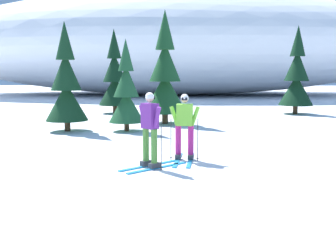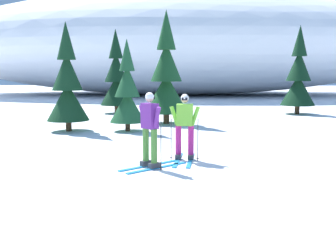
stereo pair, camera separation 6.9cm
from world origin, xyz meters
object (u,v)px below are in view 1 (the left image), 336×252
(pine_tree_center, at_px, (126,93))
(skier_lime_jacket, at_px, (185,126))
(skier_purple_jacket, at_px, (150,129))
(pine_tree_center_right, at_px, (165,77))
(pine_tree_center_left, at_px, (115,78))
(pine_tree_far_right, at_px, (297,77))
(pine_tree_far_left, at_px, (66,86))

(pine_tree_center, bearing_deg, skier_lime_jacket, -66.55)
(skier_purple_jacket, distance_m, pine_tree_center_right, 8.45)
(skier_lime_jacket, height_order, skier_purple_jacket, skier_purple_jacket)
(pine_tree_center_left, distance_m, pine_tree_far_right, 9.93)
(skier_lime_jacket, distance_m, pine_tree_far_left, 6.79)
(pine_tree_far_left, bearing_deg, pine_tree_center, 2.82)
(skier_lime_jacket, bearing_deg, pine_tree_far_right, 62.92)
(pine_tree_center_left, bearing_deg, pine_tree_center_right, -56.06)
(skier_lime_jacket, relative_size, pine_tree_center, 0.49)
(pine_tree_center_left, relative_size, pine_tree_far_right, 0.97)
(skier_lime_jacket, distance_m, pine_tree_center, 5.61)
(skier_purple_jacket, bearing_deg, pine_tree_center_left, 103.20)
(skier_purple_jacket, xyz_separation_m, pine_tree_far_right, (6.93, 12.86, 1.06))
(pine_tree_far_right, bearing_deg, pine_tree_center, -140.63)
(pine_tree_far_left, bearing_deg, skier_purple_jacket, -57.98)
(pine_tree_center_right, bearing_deg, pine_tree_far_right, 32.87)
(pine_tree_far_left, relative_size, pine_tree_center_left, 0.91)
(skier_lime_jacket, xyz_separation_m, pine_tree_far_right, (6.11, 11.96, 1.11))
(pine_tree_center, bearing_deg, pine_tree_center_left, 103.25)
(skier_lime_jacket, relative_size, pine_tree_far_left, 0.42)
(pine_tree_center_right, xyz_separation_m, pine_tree_far_right, (6.95, 4.49, -0.07))
(pine_tree_far_left, bearing_deg, pine_tree_center_left, 84.25)
(pine_tree_far_right, bearing_deg, skier_purple_jacket, -118.31)
(skier_lime_jacket, relative_size, pine_tree_far_right, 0.37)
(pine_tree_center_right, relative_size, pine_tree_far_right, 1.04)
(pine_tree_center, relative_size, pine_tree_center_right, 0.71)
(pine_tree_center_right, bearing_deg, skier_purple_jacket, -89.84)
(skier_purple_jacket, distance_m, pine_tree_far_right, 14.65)
(pine_tree_far_left, xyz_separation_m, pine_tree_far_right, (10.62, 6.95, 0.25))
(pine_tree_center, distance_m, pine_tree_far_right, 10.79)
(pine_tree_center, bearing_deg, pine_tree_far_right, 39.37)
(pine_tree_center_left, bearing_deg, pine_tree_center, -76.75)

